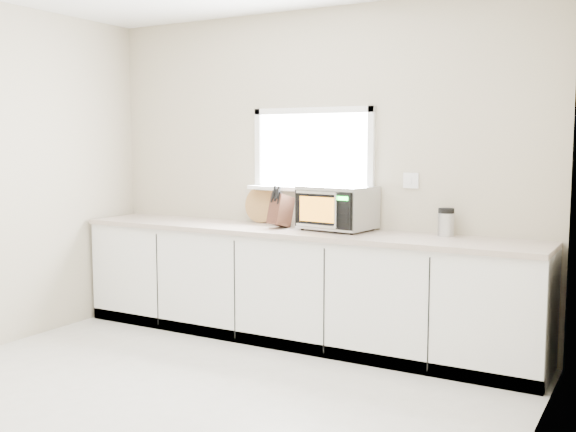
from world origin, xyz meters
The scene contains 8 objects.
ground centered at (0.00, 0.00, 0.00)m, with size 4.00×4.00×0.00m, color beige.
back_wall centered at (0.00, 2.00, 1.36)m, with size 4.00×0.17×2.70m.
cabinets centered at (0.00, 1.70, 0.44)m, with size 3.92×0.60×0.88m, color white.
countertop centered at (0.00, 1.69, 0.90)m, with size 3.92×0.64×0.04m, color #BEAA9D.
microwave centered at (0.31, 1.81, 1.10)m, with size 0.59×0.50×0.35m.
knife_block centered at (-0.15, 1.70, 1.07)m, with size 0.16×0.26×0.35m.
cutting_board centered at (-0.48, 1.94, 1.08)m, with size 0.32×0.32×0.02m, color #A1743E.
coffee_grinder centered at (1.16, 1.89, 1.02)m, with size 0.15×0.15×0.21m.
Camera 1 is at (2.58, -3.00, 1.61)m, focal length 42.00 mm.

